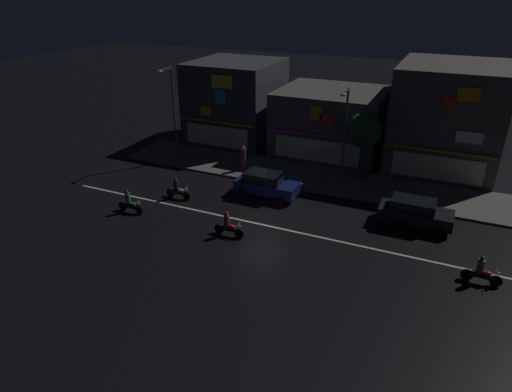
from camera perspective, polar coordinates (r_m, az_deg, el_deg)
name	(u,v)px	position (r m, az deg, el deg)	size (l,w,h in m)	color
ground_plane	(263,225)	(27.55, 0.85, -3.67)	(140.00, 140.00, 0.00)	black
lane_divider_stripe	(263,225)	(27.54, 0.85, -3.66)	(28.56, 0.16, 0.01)	beige
sidewalk_far	(306,176)	(34.46, 6.31, 2.53)	(30.07, 5.01, 0.14)	#5B5954
storefront_left_block	(331,121)	(39.43, 9.49, 9.31)	(8.71, 7.97, 5.35)	#56514C
storefront_center_block	(447,116)	(38.51, 23.06, 9.28)	(7.81, 9.16, 7.97)	#56514C
storefront_right_block	(236,101)	(42.27, -2.53, 11.96)	(7.38, 7.90, 7.12)	#383A3F
streetlamp_west	(172,107)	(36.71, -10.56, 11.05)	(0.44, 1.64, 7.49)	#47494C
streetlamp_mid	(344,128)	(32.63, 11.13, 8.49)	(0.44, 1.64, 6.74)	#47494C
pedestrian_on_sidewalk	(243,159)	(34.95, -1.62, 4.72)	(0.38, 0.38, 1.94)	brown
street_tree	(364,131)	(33.40, 13.49, 8.05)	(2.53, 2.53, 4.95)	#473323
parked_car_near_kerb	(266,184)	(30.93, 1.27, 1.54)	(4.30, 1.98, 1.67)	navy
parked_car_trailing	(415,212)	(28.78, 19.47, -1.94)	(4.30, 1.98, 1.67)	black
motorcycle_lead	(228,226)	(26.21, -3.55, -3.77)	(1.90, 0.60, 1.52)	black
motorcycle_following	(130,203)	(29.89, -15.72, -0.86)	(1.90, 0.60, 1.52)	black
motorcycle_opposite_lane	(177,189)	(31.12, -9.92, 0.82)	(1.90, 0.60, 1.52)	black
motorcycle_trailing_far	(481,272)	(24.82, 26.64, -8.59)	(1.90, 0.60, 1.52)	black
traffic_cone	(246,184)	(32.33, -1.23, 1.48)	(0.36, 0.36, 0.55)	orange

